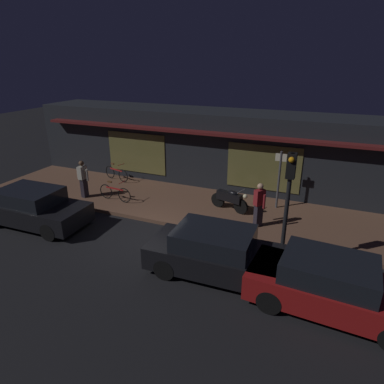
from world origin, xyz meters
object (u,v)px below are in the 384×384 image
(bicycle_parked, at_px, (116,173))
(bicycle_extra, at_px, (115,193))
(traffic_light_pole, at_px, (288,193))
(parked_car_far, at_px, (217,253))
(sign_post, at_px, (279,176))
(parked_car_across, at_px, (331,286))
(motorcycle, at_px, (230,199))
(person_photographer, at_px, (83,178))
(person_bystander, at_px, (259,204))
(parked_car_near, at_px, (34,207))

(bicycle_parked, relative_size, bicycle_extra, 0.97)
(traffic_light_pole, relative_size, parked_car_far, 0.87)
(parked_car_far, bearing_deg, bicycle_extra, 150.88)
(sign_post, bearing_deg, traffic_light_pole, -78.65)
(parked_car_across, bearing_deg, motorcycle, 131.26)
(bicycle_extra, xyz_separation_m, traffic_light_pole, (7.45, -2.26, 1.97))
(person_photographer, relative_size, traffic_light_pole, 0.46)
(motorcycle, relative_size, parked_car_across, 0.40)
(person_bystander, relative_size, sign_post, 0.70)
(person_bystander, distance_m, sign_post, 2.04)
(motorcycle, height_order, parked_car_across, parked_car_across)
(traffic_light_pole, relative_size, parked_car_across, 0.86)
(motorcycle, xyz_separation_m, traffic_light_pole, (2.56, -3.20, 1.83))
(parked_car_near, relative_size, parked_car_across, 0.98)
(motorcycle, bearing_deg, sign_post, 30.46)
(person_photographer, xyz_separation_m, traffic_light_pole, (8.94, -2.08, 1.45))
(bicycle_extra, relative_size, person_bystander, 0.99)
(parked_car_near, bearing_deg, parked_car_across, -3.87)
(bicycle_parked, relative_size, parked_car_across, 0.38)
(person_bystander, bearing_deg, parked_car_across, -53.92)
(parked_car_near, relative_size, parked_car_far, 1.00)
(bicycle_parked, relative_size, parked_car_near, 0.39)
(person_bystander, relative_size, parked_car_across, 0.40)
(person_photographer, bearing_deg, motorcycle, 10.03)
(parked_car_near, bearing_deg, bicycle_extra, 59.76)
(bicycle_extra, distance_m, traffic_light_pole, 8.03)
(bicycle_parked, distance_m, parked_car_near, 5.11)
(motorcycle, xyz_separation_m, bicycle_extra, (-4.89, -0.95, -0.14))
(bicycle_parked, xyz_separation_m, parked_car_across, (10.33, -5.82, 0.20))
(bicycle_extra, distance_m, person_photographer, 1.59)
(traffic_light_pole, bearing_deg, parked_car_near, -176.29)
(bicycle_parked, xyz_separation_m, traffic_light_pole, (8.93, -4.52, 1.97))
(sign_post, height_order, parked_car_near, sign_post)
(person_photographer, bearing_deg, person_bystander, 1.35)
(bicycle_parked, xyz_separation_m, parked_car_near, (-0.18, -5.11, 0.20))
(sign_post, bearing_deg, parked_car_far, -99.36)
(parked_car_far, relative_size, parked_car_across, 0.98)
(bicycle_extra, distance_m, sign_post, 6.96)
(sign_post, height_order, parked_car_far, sign_post)
(person_photographer, bearing_deg, bicycle_parked, 89.79)
(person_bystander, xyz_separation_m, parked_car_across, (2.59, -3.56, -0.32))
(parked_car_near, bearing_deg, traffic_light_pole, 3.71)
(sign_post, relative_size, traffic_light_pole, 0.67)
(person_bystander, distance_m, parked_car_near, 8.41)
(parked_car_far, xyz_separation_m, parked_car_across, (3.09, -0.35, 0.00))
(motorcycle, distance_m, parked_car_far, 4.24)
(parked_car_far, bearing_deg, sign_post, 80.64)
(motorcycle, height_order, bicycle_parked, motorcycle)
(person_photographer, height_order, parked_car_far, person_photographer)
(motorcycle, bearing_deg, person_bystander, -34.87)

